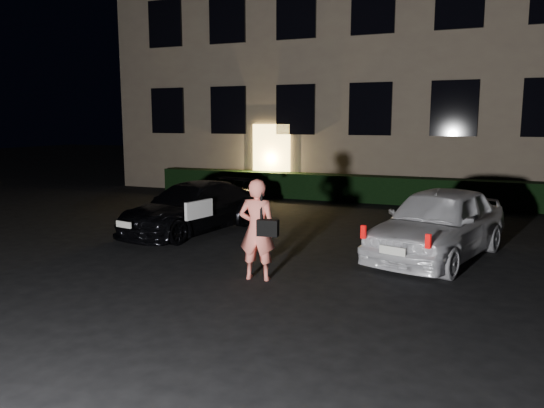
% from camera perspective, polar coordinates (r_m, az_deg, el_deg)
% --- Properties ---
extents(ground, '(80.00, 80.00, 0.00)m').
position_cam_1_polar(ground, '(7.96, -7.28, -10.34)').
color(ground, black).
rests_on(ground, ground).
extents(building, '(20.00, 8.11, 12.00)m').
position_cam_1_polar(building, '(22.08, 13.08, 17.52)').
color(building, '#726152').
rests_on(building, ground).
extents(hedge, '(15.00, 0.70, 0.85)m').
position_cam_1_polar(hedge, '(17.56, 9.98, 1.62)').
color(hedge, black).
rests_on(hedge, ground).
extents(sedan, '(2.37, 4.25, 1.16)m').
position_cam_1_polar(sedan, '(12.74, -8.60, -0.37)').
color(sedan, black).
rests_on(sedan, ground).
extents(hatch, '(2.66, 4.32, 1.37)m').
position_cam_1_polar(hatch, '(10.66, 17.47, -1.93)').
color(hatch, white).
rests_on(hatch, ground).
extents(man, '(0.74, 0.50, 1.69)m').
position_cam_1_polar(man, '(8.74, -1.57, -2.75)').
color(man, '#FD7B69').
rests_on(man, ground).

